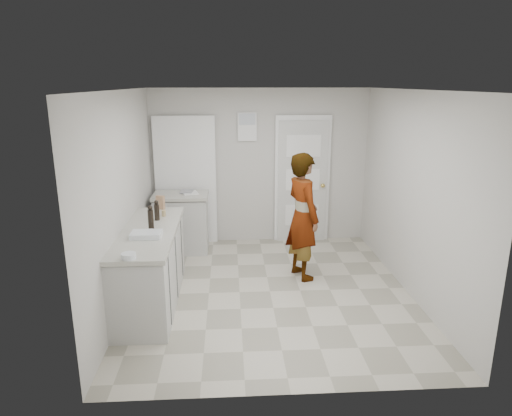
{
  "coord_description": "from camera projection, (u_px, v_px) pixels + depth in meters",
  "views": [
    {
      "loc": [
        -0.5,
        -5.31,
        2.59
      ],
      "look_at": [
        -0.15,
        0.4,
        1.0
      ],
      "focal_mm": 32.0,
      "sensor_mm": 36.0,
      "label": 1
    }
  ],
  "objects": [
    {
      "name": "person",
      "position": [
        303.0,
        216.0,
        6.07
      ],
      "size": [
        0.61,
        0.73,
        1.71
      ],
      "primitive_type": "imported",
      "rotation": [
        0.0,
        0.0,
        1.93
      ],
      "color": "silver",
      "rests_on": "ground"
    },
    {
      "name": "cake_mix_box",
      "position": [
        160.0,
        202.0,
        6.15
      ],
      "size": [
        0.12,
        0.09,
        0.19
      ],
      "primitive_type": "cube",
      "rotation": [
        0.0,
        0.0,
        -0.41
      ],
      "color": "#896144",
      "rests_on": "main_counter"
    },
    {
      "name": "spice_jar",
      "position": [
        164.0,
        213.0,
        5.83
      ],
      "size": [
        0.05,
        0.05,
        0.08
      ],
      "primitive_type": "cylinder",
      "color": "tan",
      "rests_on": "main_counter"
    },
    {
      "name": "main_counter",
      "position": [
        151.0,
        269.0,
        5.44
      ],
      "size": [
        0.64,
        1.96,
        0.93
      ],
      "color": "silver",
      "rests_on": "ground"
    },
    {
      "name": "papers",
      "position": [
        190.0,
        193.0,
        7.06
      ],
      "size": [
        0.29,
        0.33,
        0.01
      ],
      "primitive_type": "cube",
      "rotation": [
        0.0,
        0.0,
        0.26
      ],
      "color": "white",
      "rests_on": "side_counter"
    },
    {
      "name": "room_shell",
      "position": [
        249.0,
        181.0,
        7.42
      ],
      "size": [
        4.0,
        4.0,
        4.0
      ],
      "color": "beige",
      "rests_on": "ground"
    },
    {
      "name": "side_counter",
      "position": [
        182.0,
        225.0,
        7.13
      ],
      "size": [
        0.84,
        0.61,
        0.93
      ],
      "color": "silver",
      "rests_on": "ground"
    },
    {
      "name": "baking_dish",
      "position": [
        146.0,
        235.0,
        5.05
      ],
      "size": [
        0.34,
        0.24,
        0.06
      ],
      "rotation": [
        0.0,
        0.0,
        -0.02
      ],
      "color": "silver",
      "rests_on": "main_counter"
    },
    {
      "name": "egg_bowl",
      "position": [
        129.0,
        256.0,
        4.43
      ],
      "size": [
        0.14,
        0.14,
        0.06
      ],
      "color": "silver",
      "rests_on": "main_counter"
    },
    {
      "name": "oil_cruet_a",
      "position": [
        157.0,
        211.0,
        5.65
      ],
      "size": [
        0.06,
        0.06,
        0.26
      ],
      "color": "black",
      "rests_on": "main_counter"
    },
    {
      "name": "ground",
      "position": [
        270.0,
        291.0,
        5.83
      ],
      "size": [
        4.0,
        4.0,
        0.0
      ],
      "primitive_type": "plane",
      "color": "gray",
      "rests_on": "ground"
    },
    {
      "name": "oil_cruet_b",
      "position": [
        151.0,
        218.0,
        5.26
      ],
      "size": [
        0.07,
        0.07,
        0.3
      ],
      "color": "black",
      "rests_on": "main_counter"
    }
  ]
}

